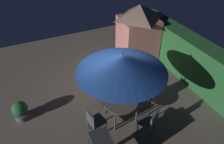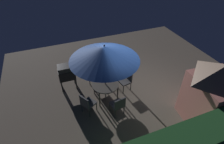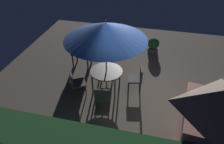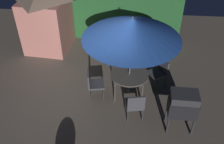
% 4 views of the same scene
% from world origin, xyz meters
% --- Properties ---
extents(ground_plane, '(11.00, 11.00, 0.00)m').
position_xyz_m(ground_plane, '(0.00, 0.00, 0.00)').
color(ground_plane, brown).
extents(hedge_backdrop, '(6.05, 0.81, 1.72)m').
position_xyz_m(hedge_backdrop, '(0.00, 3.50, 0.86)').
color(hedge_backdrop, '#1E4C23').
rests_on(hedge_backdrop, ground).
extents(garden_shed, '(1.72, 1.79, 2.52)m').
position_xyz_m(garden_shed, '(-1.89, 2.35, 1.28)').
color(garden_shed, '#B26B60').
rests_on(garden_shed, ground).
extents(patio_table, '(1.11, 1.11, 0.76)m').
position_xyz_m(patio_table, '(1.17, -0.05, 0.69)').
color(patio_table, '#47423D').
rests_on(patio_table, ground).
extents(patio_umbrella, '(2.60, 2.60, 2.55)m').
position_xyz_m(patio_umbrella, '(1.17, -0.05, 2.22)').
color(patio_umbrella, '#4C4C51').
rests_on(patio_umbrella, ground).
extents(bbq_grill, '(0.72, 0.52, 1.20)m').
position_xyz_m(bbq_grill, '(2.51, -1.26, 0.85)').
color(bbq_grill, black).
rests_on(bbq_grill, ground).
extents(chair_near_shed, '(0.63, 0.63, 0.90)m').
position_xyz_m(chair_near_shed, '(2.09, 0.47, 0.52)').
color(chair_near_shed, '#38383D').
rests_on(chair_near_shed, ground).
extents(chair_far_side, '(0.52, 0.53, 0.90)m').
position_xyz_m(chair_far_side, '(1.02, 0.97, 0.52)').
color(chair_far_side, '#38383D').
rests_on(chair_far_side, ground).
extents(chair_toward_hedge, '(0.54, 0.54, 0.90)m').
position_xyz_m(chair_toward_hedge, '(0.13, -0.25, 0.52)').
color(chair_toward_hedge, '#38383D').
rests_on(chair_toward_hedge, ground).
extents(chair_toward_house, '(0.54, 0.54, 0.90)m').
position_xyz_m(chair_toward_house, '(1.35, -1.03, 0.52)').
color(chair_toward_house, '#38383D').
rests_on(chair_toward_house, ground).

